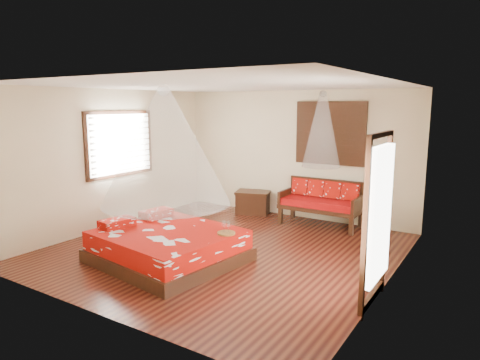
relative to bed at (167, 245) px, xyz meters
name	(u,v)px	position (x,y,z in m)	size (l,w,h in m)	color
room	(224,170)	(0.47, 0.93, 1.15)	(5.54, 5.54, 2.84)	black
bed	(167,245)	(0.00, 0.00, 0.00)	(2.37, 2.20, 0.64)	black
daybed	(322,201)	(1.31, 3.31, 0.27)	(1.65, 0.73, 0.94)	black
storage_chest	(253,202)	(-0.40, 3.38, 0.01)	(0.89, 0.76, 0.52)	black
shutter_panel	(330,133)	(1.31, 3.65, 1.65)	(1.52, 0.06, 1.32)	black
window_left	(120,144)	(-2.23, 1.13, 1.45)	(0.10, 1.74, 1.34)	black
glazed_door	(376,220)	(3.19, 0.33, 0.82)	(0.08, 1.02, 2.16)	black
wine_tray	(226,230)	(0.91, 0.36, 0.31)	(0.28, 0.28, 0.23)	brown
mosquito_net_main	(165,147)	(0.02, 0.00, 1.60)	(2.02, 2.02, 1.80)	white
mosquito_net_daybed	(322,130)	(1.31, 3.18, 1.75)	(0.77, 0.77, 1.50)	white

